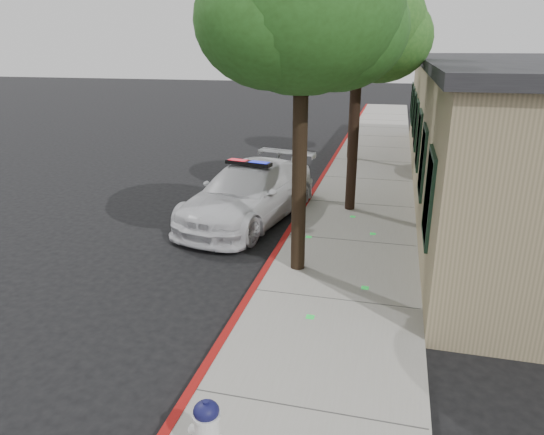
{
  "coord_description": "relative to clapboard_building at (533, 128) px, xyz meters",
  "views": [
    {
      "loc": [
        2.48,
        -8.13,
        4.57
      ],
      "look_at": [
        -0.13,
        2.28,
        0.82
      ],
      "focal_mm": 32.51,
      "sensor_mm": 36.0,
      "label": 1
    }
  ],
  "objects": [
    {
      "name": "police_car",
      "position": [
        -7.96,
        -4.78,
        -1.35
      ],
      "size": [
        3.22,
        5.68,
        1.67
      ],
      "rotation": [
        0.0,
        0.0,
        -0.2
      ],
      "color": "silver",
      "rests_on": "ground"
    },
    {
      "name": "fire_hydrant",
      "position": [
        -5.96,
        -13.1,
        -1.57
      ],
      "size": [
        0.47,
        0.41,
        0.81
      ],
      "rotation": [
        0.0,
        0.0,
        -0.21
      ],
      "color": "silver",
      "rests_on": "sidewalk"
    },
    {
      "name": "sidewalk",
      "position": [
        -5.09,
        -6.0,
        -2.05
      ],
      "size": [
        3.2,
        60.0,
        0.15
      ],
      "primitive_type": "cube",
      "color": "gray",
      "rests_on": "ground"
    },
    {
      "name": "clapboard_building",
      "position": [
        0.0,
        0.0,
        0.0
      ],
      "size": [
        7.3,
        20.89,
        4.24
      ],
      "color": "#988663",
      "rests_on": "ground"
    },
    {
      "name": "red_curb",
      "position": [
        -6.63,
        -6.0,
        -2.05
      ],
      "size": [
        0.14,
        60.0,
        0.16
      ],
      "primitive_type": "cube",
      "color": "#A11111",
      "rests_on": "ground"
    },
    {
      "name": "ground",
      "position": [
        -6.69,
        -9.0,
        -2.13
      ],
      "size": [
        120.0,
        120.0,
        0.0
      ],
      "primitive_type": "plane",
      "color": "black",
      "rests_on": "ground"
    },
    {
      "name": "street_tree_near",
      "position": [
        -5.98,
        -7.82,
        2.94
      ],
      "size": [
        3.74,
        3.6,
        6.59
      ],
      "rotation": [
        0.0,
        0.0,
        0.04
      ],
      "color": "black",
      "rests_on": "sidewalk"
    },
    {
      "name": "street_tree_mid",
      "position": [
        -5.29,
        -3.5,
        2.82
      ],
      "size": [
        3.64,
        3.34,
        6.37
      ],
      "rotation": [
        0.0,
        0.0,
        -0.38
      ],
      "color": "black",
      "rests_on": "sidewalk"
    },
    {
      "name": "street_tree_far",
      "position": [
        -5.95,
        3.38,
        2.09
      ],
      "size": [
        2.95,
        2.92,
        5.42
      ],
      "rotation": [
        0.0,
        0.0,
        0.22
      ],
      "color": "black",
      "rests_on": "sidewalk"
    }
  ]
}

